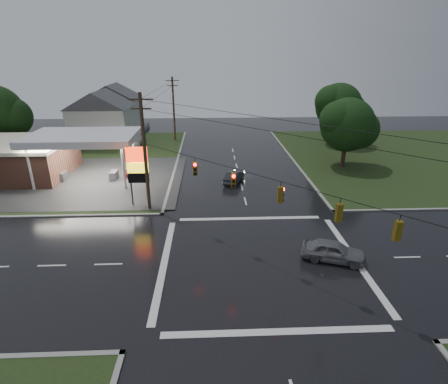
{
  "coord_description": "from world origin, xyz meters",
  "views": [
    {
      "loc": [
        -3.57,
        -21.69,
        14.18
      ],
      "look_at": [
        -2.4,
        6.13,
        3.0
      ],
      "focal_mm": 28.0,
      "sensor_mm": 36.0,
      "label": 1
    }
  ],
  "objects_px": {
    "tree_ne_near": "(349,125)",
    "gas_station": "(26,156)",
    "pylon_sign": "(138,167)",
    "car_pump": "(134,169)",
    "utility_pole_n": "(174,108)",
    "tree_ne_far": "(340,106)",
    "car_north": "(234,177)",
    "house_near": "(102,117)",
    "car_crossing": "(333,251)",
    "utility_pole_nw": "(145,152)",
    "house_far": "(114,106)"
  },
  "relations": [
    {
      "from": "house_near",
      "to": "tree_ne_near",
      "type": "bearing_deg",
      "value": -21.76
    },
    {
      "from": "car_north",
      "to": "car_crossing",
      "type": "height_order",
      "value": "car_crossing"
    },
    {
      "from": "tree_ne_far",
      "to": "car_north",
      "type": "height_order",
      "value": "tree_ne_far"
    },
    {
      "from": "tree_ne_far",
      "to": "car_north",
      "type": "distance_m",
      "value": 25.53
    },
    {
      "from": "utility_pole_n",
      "to": "house_far",
      "type": "bearing_deg",
      "value": 141.23
    },
    {
      "from": "utility_pole_nw",
      "to": "tree_ne_far",
      "type": "distance_m",
      "value": 36.2
    },
    {
      "from": "tree_ne_far",
      "to": "car_pump",
      "type": "relative_size",
      "value": 2.29
    },
    {
      "from": "house_near",
      "to": "gas_station",
      "type": "bearing_deg",
      "value": -106.17
    },
    {
      "from": "pylon_sign",
      "to": "tree_ne_far",
      "type": "relative_size",
      "value": 0.61
    },
    {
      "from": "car_crossing",
      "to": "car_pump",
      "type": "xyz_separation_m",
      "value": [
        -18.29,
        20.3,
        -0.14
      ]
    },
    {
      "from": "tree_ne_far",
      "to": "car_pump",
      "type": "distance_m",
      "value": 33.63
    },
    {
      "from": "house_far",
      "to": "car_north",
      "type": "distance_m",
      "value": 37.97
    },
    {
      "from": "house_near",
      "to": "house_far",
      "type": "height_order",
      "value": "same"
    },
    {
      "from": "tree_ne_far",
      "to": "car_crossing",
      "type": "height_order",
      "value": "tree_ne_far"
    },
    {
      "from": "house_far",
      "to": "tree_ne_near",
      "type": "distance_m",
      "value": 44.5
    },
    {
      "from": "house_near",
      "to": "car_crossing",
      "type": "height_order",
      "value": "house_near"
    },
    {
      "from": "tree_ne_near",
      "to": "house_near",
      "type": "bearing_deg",
      "value": 158.24
    },
    {
      "from": "gas_station",
      "to": "house_far",
      "type": "relative_size",
      "value": 2.37
    },
    {
      "from": "pylon_sign",
      "to": "tree_ne_near",
      "type": "xyz_separation_m",
      "value": [
        24.64,
        11.49,
        1.55
      ]
    },
    {
      "from": "utility_pole_n",
      "to": "tree_ne_far",
      "type": "bearing_deg",
      "value": -8.55
    },
    {
      "from": "car_north",
      "to": "pylon_sign",
      "type": "bearing_deg",
      "value": 52.99
    },
    {
      "from": "pylon_sign",
      "to": "house_far",
      "type": "xyz_separation_m",
      "value": [
        -11.45,
        37.5,
        0.39
      ]
    },
    {
      "from": "tree_ne_near",
      "to": "gas_station",
      "type": "bearing_deg",
      "value": -176.7
    },
    {
      "from": "pylon_sign",
      "to": "car_crossing",
      "type": "height_order",
      "value": "pylon_sign"
    },
    {
      "from": "gas_station",
      "to": "car_north",
      "type": "bearing_deg",
      "value": -6.9
    },
    {
      "from": "tree_ne_near",
      "to": "car_north",
      "type": "height_order",
      "value": "tree_ne_near"
    },
    {
      "from": "utility_pole_nw",
      "to": "car_north",
      "type": "height_order",
      "value": "utility_pole_nw"
    },
    {
      "from": "car_north",
      "to": "car_crossing",
      "type": "relative_size",
      "value": 0.92
    },
    {
      "from": "utility_pole_n",
      "to": "gas_station",
      "type": "bearing_deg",
      "value": -131.47
    },
    {
      "from": "house_near",
      "to": "utility_pole_nw",
      "type": "bearing_deg",
      "value": -66.63
    },
    {
      "from": "utility_pole_nw",
      "to": "utility_pole_n",
      "type": "bearing_deg",
      "value": 90.0
    },
    {
      "from": "pylon_sign",
      "to": "car_pump",
      "type": "distance_m",
      "value": 10.56
    },
    {
      "from": "utility_pole_nw",
      "to": "tree_ne_near",
      "type": "bearing_deg",
      "value": 27.86
    },
    {
      "from": "pylon_sign",
      "to": "tree_ne_far",
      "type": "distance_m",
      "value": 36.35
    },
    {
      "from": "house_near",
      "to": "tree_ne_far",
      "type": "relative_size",
      "value": 1.13
    },
    {
      "from": "house_near",
      "to": "car_crossing",
      "type": "bearing_deg",
      "value": -54.0
    },
    {
      "from": "gas_station",
      "to": "house_near",
      "type": "height_order",
      "value": "house_near"
    },
    {
      "from": "pylon_sign",
      "to": "utility_pole_n",
      "type": "distance_m",
      "value": 27.56
    },
    {
      "from": "pylon_sign",
      "to": "car_pump",
      "type": "height_order",
      "value": "pylon_sign"
    },
    {
      "from": "car_crossing",
      "to": "car_pump",
      "type": "height_order",
      "value": "car_crossing"
    },
    {
      "from": "house_far",
      "to": "tree_ne_far",
      "type": "distance_m",
      "value": 41.57
    },
    {
      "from": "tree_ne_near",
      "to": "car_pump",
      "type": "height_order",
      "value": "tree_ne_near"
    },
    {
      "from": "pylon_sign",
      "to": "utility_pole_nw",
      "type": "bearing_deg",
      "value": -45.0
    },
    {
      "from": "utility_pole_nw",
      "to": "car_crossing",
      "type": "distance_m",
      "value": 18.32
    },
    {
      "from": "pylon_sign",
      "to": "utility_pole_n",
      "type": "relative_size",
      "value": 0.57
    },
    {
      "from": "car_pump",
      "to": "car_north",
      "type": "bearing_deg",
      "value": -7.6
    },
    {
      "from": "gas_station",
      "to": "house_far",
      "type": "bearing_deg",
      "value": 82.5
    },
    {
      "from": "pylon_sign",
      "to": "house_far",
      "type": "distance_m",
      "value": 39.21
    },
    {
      "from": "utility_pole_nw",
      "to": "car_pump",
      "type": "height_order",
      "value": "utility_pole_nw"
    },
    {
      "from": "utility_pole_nw",
      "to": "house_near",
      "type": "xyz_separation_m",
      "value": [
        -11.45,
        26.5,
        -1.32
      ]
    }
  ]
}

